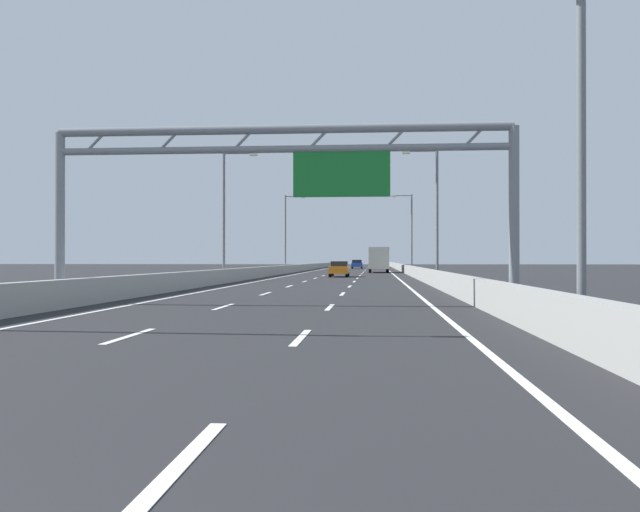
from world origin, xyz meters
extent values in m
plane|color=#262628|center=(0.00, 100.00, 0.00)|extent=(260.00, 260.00, 0.00)
cube|color=white|center=(-1.80, 12.50, 0.01)|extent=(0.16, 3.00, 0.01)
cube|color=white|center=(-1.80, 21.50, 0.01)|extent=(0.16, 3.00, 0.01)
cube|color=white|center=(-1.80, 30.50, 0.01)|extent=(0.16, 3.00, 0.01)
cube|color=white|center=(-1.80, 39.50, 0.01)|extent=(0.16, 3.00, 0.01)
cube|color=white|center=(-1.80, 48.50, 0.01)|extent=(0.16, 3.00, 0.01)
cube|color=white|center=(-1.80, 57.50, 0.01)|extent=(0.16, 3.00, 0.01)
cube|color=white|center=(-1.80, 66.50, 0.01)|extent=(0.16, 3.00, 0.01)
cube|color=white|center=(-1.80, 75.50, 0.01)|extent=(0.16, 3.00, 0.01)
cube|color=white|center=(-1.80, 84.50, 0.01)|extent=(0.16, 3.00, 0.01)
cube|color=white|center=(-1.80, 93.50, 0.01)|extent=(0.16, 3.00, 0.01)
cube|color=white|center=(-1.80, 102.50, 0.01)|extent=(0.16, 3.00, 0.01)
cube|color=white|center=(-1.80, 111.50, 0.01)|extent=(0.16, 3.00, 0.01)
cube|color=white|center=(-1.80, 120.50, 0.01)|extent=(0.16, 3.00, 0.01)
cube|color=white|center=(-1.80, 129.50, 0.01)|extent=(0.16, 3.00, 0.01)
cube|color=white|center=(-1.80, 138.50, 0.01)|extent=(0.16, 3.00, 0.01)
cube|color=white|center=(-1.80, 147.50, 0.01)|extent=(0.16, 3.00, 0.01)
cube|color=white|center=(-1.80, 156.50, 0.01)|extent=(0.16, 3.00, 0.01)
cube|color=white|center=(1.80, 3.50, 0.01)|extent=(0.16, 3.00, 0.01)
cube|color=white|center=(1.80, 12.50, 0.01)|extent=(0.16, 3.00, 0.01)
cube|color=white|center=(1.80, 21.50, 0.01)|extent=(0.16, 3.00, 0.01)
cube|color=white|center=(1.80, 30.50, 0.01)|extent=(0.16, 3.00, 0.01)
cube|color=white|center=(1.80, 39.50, 0.01)|extent=(0.16, 3.00, 0.01)
cube|color=white|center=(1.80, 48.50, 0.01)|extent=(0.16, 3.00, 0.01)
cube|color=white|center=(1.80, 57.50, 0.01)|extent=(0.16, 3.00, 0.01)
cube|color=white|center=(1.80, 66.50, 0.01)|extent=(0.16, 3.00, 0.01)
cube|color=white|center=(1.80, 75.50, 0.01)|extent=(0.16, 3.00, 0.01)
cube|color=white|center=(1.80, 84.50, 0.01)|extent=(0.16, 3.00, 0.01)
cube|color=white|center=(1.80, 93.50, 0.01)|extent=(0.16, 3.00, 0.01)
cube|color=white|center=(1.80, 102.50, 0.01)|extent=(0.16, 3.00, 0.01)
cube|color=white|center=(1.80, 111.50, 0.01)|extent=(0.16, 3.00, 0.01)
cube|color=white|center=(1.80, 120.50, 0.01)|extent=(0.16, 3.00, 0.01)
cube|color=white|center=(1.80, 129.50, 0.01)|extent=(0.16, 3.00, 0.01)
cube|color=white|center=(1.80, 138.50, 0.01)|extent=(0.16, 3.00, 0.01)
cube|color=white|center=(1.80, 147.50, 0.01)|extent=(0.16, 3.00, 0.01)
cube|color=white|center=(1.80, 156.50, 0.01)|extent=(0.16, 3.00, 0.01)
cube|color=white|center=(-5.25, 88.00, 0.01)|extent=(0.16, 176.00, 0.01)
cube|color=white|center=(5.25, 88.00, 0.01)|extent=(0.16, 176.00, 0.01)
cube|color=#9E9E99|center=(-6.90, 110.00, 0.47)|extent=(0.45, 220.00, 0.95)
cube|color=#9E9E99|center=(6.90, 110.00, 0.47)|extent=(0.45, 220.00, 0.95)
cylinder|color=gray|center=(-8.07, 22.64, 3.10)|extent=(0.36, 0.36, 6.20)
cylinder|color=gray|center=(8.07, 22.64, 3.10)|extent=(0.36, 0.36, 6.20)
cylinder|color=gray|center=(0.00, 22.64, 6.20)|extent=(16.14, 0.32, 0.32)
cylinder|color=gray|center=(0.00, 22.64, 5.50)|extent=(16.14, 0.26, 0.26)
cylinder|color=gray|center=(-6.73, 22.64, 5.85)|extent=(0.74, 0.10, 0.74)
cylinder|color=gray|center=(-4.04, 22.64, 5.85)|extent=(0.74, 0.10, 0.74)
cylinder|color=gray|center=(-1.35, 22.64, 5.85)|extent=(0.74, 0.10, 0.74)
cylinder|color=gray|center=(1.35, 22.64, 5.85)|extent=(0.74, 0.10, 0.74)
cylinder|color=gray|center=(4.04, 22.64, 5.85)|extent=(0.74, 0.10, 0.74)
cylinder|color=gray|center=(6.73, 22.64, 5.85)|extent=(0.74, 0.10, 0.74)
cube|color=#19752D|center=(2.14, 22.64, 4.60)|extent=(3.40, 0.12, 1.60)
cylinder|color=slate|center=(7.70, 13.52, 4.75)|extent=(0.20, 0.20, 9.50)
cylinder|color=slate|center=(-7.70, 48.25, 4.75)|extent=(0.20, 0.20, 9.50)
cylinder|color=slate|center=(-6.60, 48.25, 9.35)|extent=(2.20, 0.12, 0.12)
cube|color=#F2EAC6|center=(-5.50, 48.25, 9.25)|extent=(0.56, 0.28, 0.20)
cylinder|color=slate|center=(7.70, 48.25, 4.75)|extent=(0.20, 0.20, 9.50)
cylinder|color=slate|center=(6.60, 48.25, 9.35)|extent=(2.20, 0.12, 0.12)
cube|color=#F2EAC6|center=(5.50, 48.25, 9.25)|extent=(0.56, 0.28, 0.20)
cylinder|color=slate|center=(-7.70, 82.98, 4.75)|extent=(0.20, 0.20, 9.50)
cylinder|color=slate|center=(-6.60, 82.98, 9.35)|extent=(2.20, 0.12, 0.12)
cube|color=#F2EAC6|center=(-5.50, 82.98, 9.25)|extent=(0.56, 0.28, 0.20)
cylinder|color=slate|center=(7.70, 82.98, 4.75)|extent=(0.20, 0.20, 9.50)
cylinder|color=slate|center=(6.60, 82.98, 9.35)|extent=(2.20, 0.12, 0.12)
cube|color=#F2EAC6|center=(5.50, 82.98, 9.25)|extent=(0.56, 0.28, 0.20)
cube|color=red|center=(3.62, 136.77, 0.64)|extent=(1.80, 4.25, 0.63)
cube|color=black|center=(3.62, 136.17, 1.20)|extent=(1.58, 1.98, 0.49)
cylinder|color=black|center=(2.83, 138.34, 0.32)|extent=(0.22, 0.64, 0.64)
cylinder|color=black|center=(4.40, 138.34, 0.32)|extent=(0.22, 0.64, 0.64)
cylinder|color=black|center=(2.83, 135.19, 0.32)|extent=(0.22, 0.64, 0.64)
cylinder|color=black|center=(4.40, 135.19, 0.32)|extent=(0.22, 0.64, 0.64)
cube|color=orange|center=(0.00, 62.36, 0.64)|extent=(1.71, 4.69, 0.65)
cube|color=black|center=(0.00, 62.78, 1.20)|extent=(1.51, 2.21, 0.47)
cylinder|color=black|center=(-0.74, 64.16, 0.32)|extent=(0.22, 0.64, 0.64)
cylinder|color=black|center=(0.75, 64.16, 0.32)|extent=(0.22, 0.64, 0.64)
cylinder|color=black|center=(-0.74, 60.57, 0.32)|extent=(0.22, 0.64, 0.64)
cylinder|color=black|center=(0.75, 60.57, 0.32)|extent=(0.22, 0.64, 0.64)
cube|color=#1E7A38|center=(3.53, 124.22, 0.62)|extent=(1.86, 4.41, 0.61)
cube|color=black|center=(3.53, 124.08, 1.16)|extent=(1.64, 1.93, 0.48)
cylinder|color=black|center=(2.71, 125.88, 0.32)|extent=(0.22, 0.64, 0.64)
cylinder|color=black|center=(4.35, 125.88, 0.32)|extent=(0.22, 0.64, 0.64)
cylinder|color=black|center=(2.71, 122.57, 0.32)|extent=(0.22, 0.64, 0.64)
cylinder|color=black|center=(4.35, 122.57, 0.32)|extent=(0.22, 0.64, 0.64)
cube|color=#2347AD|center=(0.13, 119.52, 0.67)|extent=(1.87, 4.14, 0.70)
cube|color=black|center=(0.13, 119.09, 1.28)|extent=(1.65, 1.86, 0.53)
cylinder|color=black|center=(-0.70, 121.04, 0.32)|extent=(0.22, 0.64, 0.64)
cylinder|color=black|center=(0.95, 121.04, 0.32)|extent=(0.22, 0.64, 0.64)
cylinder|color=black|center=(-0.70, 118.00, 0.32)|extent=(0.22, 0.64, 0.64)
cylinder|color=black|center=(0.95, 118.00, 0.32)|extent=(0.22, 0.64, 0.64)
cube|color=#B21E19|center=(3.73, 86.95, 1.45)|extent=(2.41, 2.27, 1.94)
cube|color=beige|center=(3.73, 82.80, 1.77)|extent=(2.41, 5.63, 2.59)
cylinder|color=black|center=(2.67, 87.18, 0.48)|extent=(0.28, 0.96, 0.96)
cylinder|color=black|center=(4.80, 87.18, 0.48)|extent=(0.28, 0.96, 0.96)
cylinder|color=black|center=(2.67, 81.39, 0.48)|extent=(0.28, 0.96, 0.96)
cylinder|color=black|center=(4.80, 81.39, 0.48)|extent=(0.28, 0.96, 0.96)
camera|label=1|loc=(3.32, -1.67, 1.61)|focal=39.06mm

